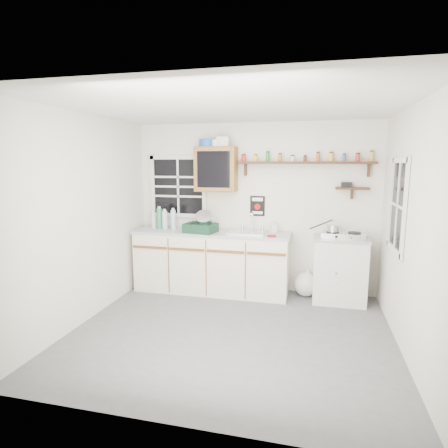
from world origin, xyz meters
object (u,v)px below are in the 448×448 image
Objects in this scene: hotplate at (343,235)px; main_cabinet at (212,261)px; spice_shelf at (305,162)px; dish_rack at (202,225)px; upper_cabinet at (216,169)px; right_cabinet at (339,269)px.

main_cabinet is at bearing -174.28° from hotplate.
dish_rack is at bearing -166.94° from spice_shelf.
main_cabinet is 3.89× the size of hotplate.
upper_cabinet reaches higher than spice_shelf.
hotplate reaches higher than right_cabinet.
right_cabinet is 0.48× the size of spice_shelf.
spice_shelf is 1.73m from dish_rack.
main_cabinet is at bearing -103.68° from upper_cabinet.
spice_shelf reaches higher than hotplate.
spice_shelf is at bearing 164.73° from hotplate.
spice_shelf is (-0.52, 0.19, 1.47)m from right_cabinet.
main_cabinet is 3.55× the size of upper_cabinet.
upper_cabinet is 0.34× the size of spice_shelf.
right_cabinet is 0.49m from hotplate.
right_cabinet is at bearing 149.91° from hotplate.
right_cabinet is 1.86× the size of dish_rack.
hotplate is at bearing -35.64° from right_cabinet.
right_cabinet is at bearing -3.76° from upper_cabinet.
spice_shelf is at bearing 23.84° from dish_rack.
main_cabinet is at bearing -170.81° from spice_shelf.
dish_rack is 0.83× the size of hotplate.
dish_rack is (-0.11, -0.12, 0.56)m from main_cabinet.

